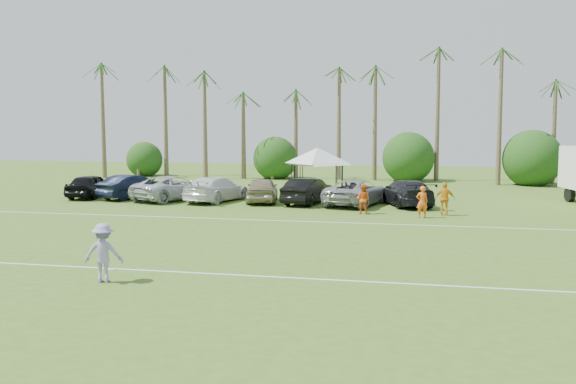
# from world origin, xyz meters

# --- Properties ---
(ground) EXTENTS (120.00, 120.00, 0.00)m
(ground) POSITION_xyz_m (0.00, 0.00, 0.00)
(ground) COLOR #3F611D
(ground) RESTS_ON ground
(field_lines) EXTENTS (80.00, 12.10, 0.01)m
(field_lines) POSITION_xyz_m (0.00, 8.00, 0.01)
(field_lines) COLOR white
(field_lines) RESTS_ON ground
(palm_tree_0) EXTENTS (2.40, 2.40, 8.90)m
(palm_tree_0) POSITION_xyz_m (-22.00, 38.00, 7.48)
(palm_tree_0) COLOR brown
(palm_tree_0) RESTS_ON ground
(palm_tree_1) EXTENTS (2.40, 2.40, 9.90)m
(palm_tree_1) POSITION_xyz_m (-17.00, 38.00, 8.35)
(palm_tree_1) COLOR brown
(palm_tree_1) RESTS_ON ground
(palm_tree_2) EXTENTS (2.40, 2.40, 10.90)m
(palm_tree_2) POSITION_xyz_m (-12.00, 38.00, 9.21)
(palm_tree_2) COLOR brown
(palm_tree_2) RESTS_ON ground
(palm_tree_3) EXTENTS (2.40, 2.40, 11.90)m
(palm_tree_3) POSITION_xyz_m (-8.00, 38.00, 10.06)
(palm_tree_3) COLOR brown
(palm_tree_3) RESTS_ON ground
(palm_tree_4) EXTENTS (2.40, 2.40, 8.90)m
(palm_tree_4) POSITION_xyz_m (-4.00, 38.00, 7.48)
(palm_tree_4) COLOR brown
(palm_tree_4) RESTS_ON ground
(palm_tree_5) EXTENTS (2.40, 2.40, 9.90)m
(palm_tree_5) POSITION_xyz_m (0.00, 38.00, 8.35)
(palm_tree_5) COLOR brown
(palm_tree_5) RESTS_ON ground
(palm_tree_6) EXTENTS (2.40, 2.40, 10.90)m
(palm_tree_6) POSITION_xyz_m (4.00, 38.00, 9.21)
(palm_tree_6) COLOR brown
(palm_tree_6) RESTS_ON ground
(palm_tree_7) EXTENTS (2.40, 2.40, 11.90)m
(palm_tree_7) POSITION_xyz_m (8.00, 38.00, 10.06)
(palm_tree_7) COLOR brown
(palm_tree_7) RESTS_ON ground
(palm_tree_8) EXTENTS (2.40, 2.40, 8.90)m
(palm_tree_8) POSITION_xyz_m (13.00, 38.00, 7.48)
(palm_tree_8) COLOR brown
(palm_tree_8) RESTS_ON ground
(palm_tree_9) EXTENTS (2.40, 2.40, 9.90)m
(palm_tree_9) POSITION_xyz_m (18.00, 38.00, 8.35)
(palm_tree_9) COLOR brown
(palm_tree_9) RESTS_ON ground
(bush_tree_0) EXTENTS (4.00, 4.00, 4.00)m
(bush_tree_0) POSITION_xyz_m (-19.00, 39.00, 1.80)
(bush_tree_0) COLOR brown
(bush_tree_0) RESTS_ON ground
(bush_tree_1) EXTENTS (4.00, 4.00, 4.00)m
(bush_tree_1) POSITION_xyz_m (-6.00, 39.00, 1.80)
(bush_tree_1) COLOR brown
(bush_tree_1) RESTS_ON ground
(bush_tree_2) EXTENTS (4.00, 4.00, 4.00)m
(bush_tree_2) POSITION_xyz_m (6.00, 39.00, 1.80)
(bush_tree_2) COLOR brown
(bush_tree_2) RESTS_ON ground
(bush_tree_3) EXTENTS (4.00, 4.00, 4.00)m
(bush_tree_3) POSITION_xyz_m (16.00, 39.00, 1.80)
(bush_tree_3) COLOR brown
(bush_tree_3) RESTS_ON ground
(sideline_player_a) EXTENTS (0.71, 0.56, 1.71)m
(sideline_player_a) POSITION_xyz_m (7.36, 16.59, 0.86)
(sideline_player_a) COLOR orange
(sideline_player_a) RESTS_ON ground
(sideline_player_b) EXTENTS (0.95, 0.84, 1.63)m
(sideline_player_b) POSITION_xyz_m (4.15, 17.51, 0.82)
(sideline_player_b) COLOR #DA5618
(sideline_player_b) RESTS_ON ground
(sideline_player_c) EXTENTS (1.08, 0.47, 1.83)m
(sideline_player_c) POSITION_xyz_m (8.57, 17.81, 0.91)
(sideline_player_c) COLOR orange
(sideline_player_c) RESTS_ON ground
(canopy_tent_left) EXTENTS (4.76, 4.76, 3.86)m
(canopy_tent_left) POSITION_xyz_m (-0.03, 26.95, 3.30)
(canopy_tent_left) COLOR black
(canopy_tent_left) RESTS_ON ground
(canopy_tent_right) EXTENTS (4.56, 4.56, 3.69)m
(canopy_tent_right) POSITION_xyz_m (0.12, 26.82, 3.16)
(canopy_tent_right) COLOR black
(canopy_tent_right) RESTS_ON ground
(frisbee_player) EXTENTS (1.33, 0.94, 1.87)m
(frisbee_player) POSITION_xyz_m (-2.37, 0.24, 0.94)
(frisbee_player) COLOR #988AC4
(frisbee_player) RESTS_ON ground
(parked_car_0) EXTENTS (2.18, 4.83, 1.61)m
(parked_car_0) POSITION_xyz_m (-14.70, 21.54, 0.80)
(parked_car_0) COLOR black
(parked_car_0) RESTS_ON ground
(parked_car_1) EXTENTS (3.46, 5.16, 1.61)m
(parked_car_1) POSITION_xyz_m (-11.69, 21.63, 0.80)
(parked_car_1) COLOR black
(parked_car_1) RESTS_ON ground
(parked_car_2) EXTENTS (4.72, 6.37, 1.61)m
(parked_car_2) POSITION_xyz_m (-8.69, 21.29, 0.80)
(parked_car_2) COLOR #AFB2B7
(parked_car_2) RESTS_ON ground
(parked_car_3) EXTENTS (3.48, 5.91, 1.61)m
(parked_car_3) POSITION_xyz_m (-5.68, 21.30, 0.80)
(parked_car_3) COLOR white
(parked_car_3) RESTS_ON ground
(parked_car_4) EXTENTS (2.78, 5.00, 1.61)m
(parked_car_4) POSITION_xyz_m (-2.67, 21.46, 0.80)
(parked_car_4) COLOR gray
(parked_car_4) RESTS_ON ground
(parked_car_5) EXTENTS (2.69, 5.13, 1.61)m
(parked_car_5) POSITION_xyz_m (0.33, 21.29, 0.80)
(parked_car_5) COLOR black
(parked_car_5) RESTS_ON ground
(parked_car_6) EXTENTS (3.89, 6.24, 1.61)m
(parked_car_6) POSITION_xyz_m (3.34, 21.27, 0.80)
(parked_car_6) COLOR gray
(parked_car_6) RESTS_ON ground
(parked_car_7) EXTENTS (4.06, 5.98, 1.61)m
(parked_car_7) POSITION_xyz_m (6.35, 21.70, 0.80)
(parked_car_7) COLOR black
(parked_car_7) RESTS_ON ground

